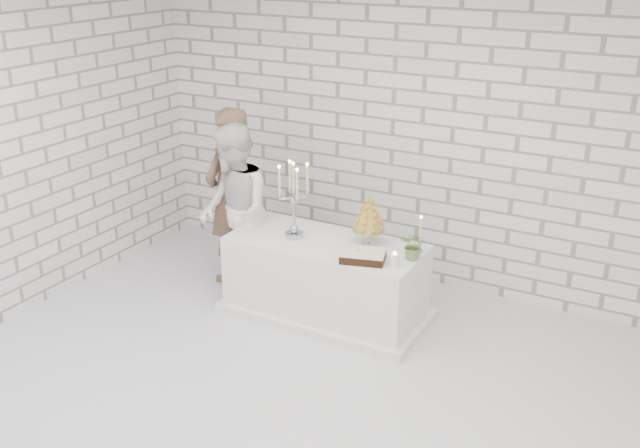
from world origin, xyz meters
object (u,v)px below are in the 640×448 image
Objects in this scene: candelabra at (294,200)px; cake_table at (326,278)px; groom at (231,196)px; bride at (234,212)px; croquembouche at (369,220)px.

cake_table is at bearing 9.37° from candelabra.
groom reaches higher than bride.
groom reaches higher than croquembouche.
bride is at bearing 178.52° from candelabra.
candelabra is at bearing -170.63° from cake_table.
groom is 1.05× the size of bride.
bride reaches higher than croquembouche.
croquembouche is (1.59, -0.11, 0.08)m from groom.
groom reaches higher than candelabra.
cake_table is 2.47× the size of candelabra.
candelabra is (0.92, -0.30, 0.21)m from groom.
groom is at bearing 161.95° from candelabra.
cake_table is 0.73m from croquembouche.
bride is 1.37m from croquembouche.
candelabra is 0.71m from croquembouche.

